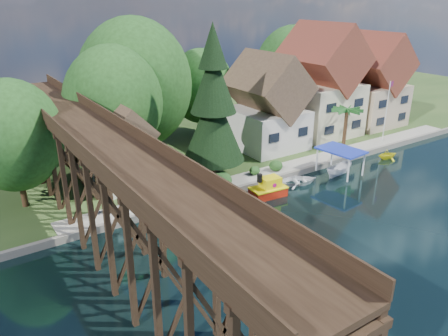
{
  "coord_description": "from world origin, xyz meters",
  "views": [
    {
      "loc": [
        -24.42,
        -22.28,
        17.37
      ],
      "look_at": [
        -5.57,
        6.0,
        3.8
      ],
      "focal_mm": 35.0,
      "sensor_mm": 36.0,
      "label": 1
    }
  ],
  "objects_px": {
    "house_left": "(267,108)",
    "flagpole": "(388,105)",
    "shed": "(124,151)",
    "boat_white_a": "(299,180)",
    "palm_tree": "(347,111)",
    "trestle_bridge": "(105,182)",
    "house_center": "(320,88)",
    "tugboat": "(269,189)",
    "house_right": "(370,86)",
    "conifer": "(213,107)",
    "boat_canopy": "(340,164)",
    "boat_yellow": "(388,154)"
  },
  "relations": [
    {
      "from": "palm_tree",
      "to": "flagpole",
      "type": "distance_m",
      "value": 5.76
    },
    {
      "from": "palm_tree",
      "to": "flagpole",
      "type": "xyz_separation_m",
      "value": [
        5.62,
        -1.23,
        0.21
      ]
    },
    {
      "from": "shed",
      "to": "palm_tree",
      "type": "height_order",
      "value": "shed"
    },
    {
      "from": "palm_tree",
      "to": "boat_yellow",
      "type": "relative_size",
      "value": 2.09
    },
    {
      "from": "house_left",
      "to": "palm_tree",
      "type": "relative_size",
      "value": 2.2
    },
    {
      "from": "house_right",
      "to": "trestle_bridge",
      "type": "bearing_deg",
      "value": -165.21
    },
    {
      "from": "boat_yellow",
      "to": "shed",
      "type": "bearing_deg",
      "value": 86.24
    },
    {
      "from": "house_left",
      "to": "flagpole",
      "type": "height_order",
      "value": "house_left"
    },
    {
      "from": "conifer",
      "to": "flagpole",
      "type": "xyz_separation_m",
      "value": [
        23.11,
        -2.26,
        -2.49
      ]
    },
    {
      "from": "house_right",
      "to": "tugboat",
      "type": "xyz_separation_m",
      "value": [
        -25.76,
        -10.17,
        -5.04
      ]
    },
    {
      "from": "flagpole",
      "to": "boat_canopy",
      "type": "distance_m",
      "value": 12.86
    },
    {
      "from": "boat_yellow",
      "to": "boat_white_a",
      "type": "bearing_deg",
      "value": 101.43
    },
    {
      "from": "trestle_bridge",
      "to": "flagpole",
      "type": "height_order",
      "value": "trestle_bridge"
    },
    {
      "from": "house_center",
      "to": "palm_tree",
      "type": "height_order",
      "value": "house_center"
    },
    {
      "from": "house_center",
      "to": "tugboat",
      "type": "xyz_separation_m",
      "value": [
        -16.76,
        -10.67,
        -5.68
      ]
    },
    {
      "from": "house_right",
      "to": "boat_yellow",
      "type": "bearing_deg",
      "value": -129.91
    },
    {
      "from": "conifer",
      "to": "palm_tree",
      "type": "bearing_deg",
      "value": -3.38
    },
    {
      "from": "house_center",
      "to": "boat_canopy",
      "type": "height_order",
      "value": "house_center"
    },
    {
      "from": "house_right",
      "to": "flagpole",
      "type": "height_order",
      "value": "house_right"
    },
    {
      "from": "trestle_bridge",
      "to": "conifer",
      "type": "height_order",
      "value": "conifer"
    },
    {
      "from": "tugboat",
      "to": "house_right",
      "type": "bearing_deg",
      "value": 21.55
    },
    {
      "from": "house_center",
      "to": "house_left",
      "type": "bearing_deg",
      "value": -176.82
    },
    {
      "from": "trestle_bridge",
      "to": "boat_white_a",
      "type": "height_order",
      "value": "trestle_bridge"
    },
    {
      "from": "palm_tree",
      "to": "boat_white_a",
      "type": "bearing_deg",
      "value": -159.29
    },
    {
      "from": "tugboat",
      "to": "boat_canopy",
      "type": "distance_m",
      "value": 9.13
    },
    {
      "from": "house_left",
      "to": "house_center",
      "type": "xyz_separation_m",
      "value": [
        9.0,
        0.5,
        1.28
      ]
    },
    {
      "from": "house_left",
      "to": "palm_tree",
      "type": "distance_m",
      "value": 9.22
    },
    {
      "from": "tugboat",
      "to": "flagpole",
      "type": "bearing_deg",
      "value": 9.54
    },
    {
      "from": "house_left",
      "to": "house_right",
      "type": "distance_m",
      "value": 18.01
    },
    {
      "from": "palm_tree",
      "to": "boat_white_a",
      "type": "relative_size",
      "value": 1.3
    },
    {
      "from": "shed",
      "to": "boat_white_a",
      "type": "xyz_separation_m",
      "value": [
        14.54,
        -8.06,
        -3.43
      ]
    },
    {
      "from": "house_left",
      "to": "boat_yellow",
      "type": "xyz_separation_m",
      "value": [
        9.64,
        -10.0,
        -4.51
      ]
    },
    {
      "from": "trestle_bridge",
      "to": "house_center",
      "type": "relative_size",
      "value": 3.18
    },
    {
      "from": "boat_yellow",
      "to": "house_left",
      "type": "bearing_deg",
      "value": 57.29
    },
    {
      "from": "tugboat",
      "to": "house_left",
      "type": "bearing_deg",
      "value": 52.65
    },
    {
      "from": "tugboat",
      "to": "boat_white_a",
      "type": "distance_m",
      "value": 4.36
    },
    {
      "from": "shed",
      "to": "tugboat",
      "type": "bearing_deg",
      "value": -40.27
    },
    {
      "from": "trestle_bridge",
      "to": "boat_white_a",
      "type": "distance_m",
      "value": 20.2
    },
    {
      "from": "house_right",
      "to": "boat_yellow",
      "type": "distance_m",
      "value": 14.01
    },
    {
      "from": "conifer",
      "to": "palm_tree",
      "type": "relative_size",
      "value": 2.93
    },
    {
      "from": "shed",
      "to": "boat_canopy",
      "type": "height_order",
      "value": "shed"
    },
    {
      "from": "house_right",
      "to": "boat_canopy",
      "type": "height_order",
      "value": "house_right"
    },
    {
      "from": "shed",
      "to": "boat_white_a",
      "type": "distance_m",
      "value": 16.98
    },
    {
      "from": "boat_white_a",
      "to": "tugboat",
      "type": "bearing_deg",
      "value": 114.94
    },
    {
      "from": "flagpole",
      "to": "boat_white_a",
      "type": "relative_size",
      "value": 1.95
    },
    {
      "from": "palm_tree",
      "to": "flagpole",
      "type": "height_order",
      "value": "flagpole"
    },
    {
      "from": "boat_canopy",
      "to": "house_right",
      "type": "bearing_deg",
      "value": 31.89
    },
    {
      "from": "house_right",
      "to": "conifer",
      "type": "distance_m",
      "value": 28.45
    },
    {
      "from": "house_center",
      "to": "tugboat",
      "type": "relative_size",
      "value": 3.95
    },
    {
      "from": "palm_tree",
      "to": "boat_white_a",
      "type": "height_order",
      "value": "palm_tree"
    }
  ]
}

